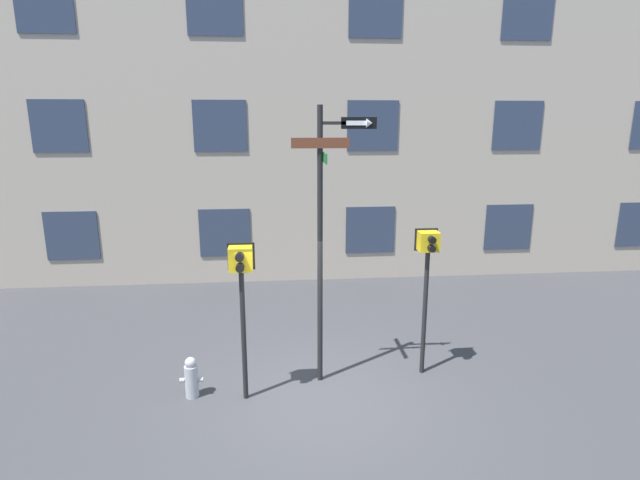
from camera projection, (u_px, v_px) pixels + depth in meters
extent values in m
plane|color=#38383A|center=(318.00, 401.00, 8.05)|extent=(60.00, 60.00, 0.00)
cube|color=tan|center=(296.00, 12.00, 12.67)|extent=(24.00, 0.60, 14.15)
cube|color=#2D384C|center=(72.00, 236.00, 13.17)|extent=(1.37, 0.03, 1.31)
cube|color=#2D384C|center=(225.00, 233.00, 13.53)|extent=(1.37, 0.03, 1.31)
cube|color=#2D384C|center=(370.00, 230.00, 13.88)|extent=(1.37, 0.03, 1.31)
cube|color=#2D384C|center=(508.00, 227.00, 14.23)|extent=(1.37, 0.03, 1.31)
cube|color=#2D384C|center=(640.00, 224.00, 14.59)|extent=(1.37, 0.03, 1.31)
cube|color=#2D384C|center=(58.00, 126.00, 12.50)|extent=(1.37, 0.03, 1.31)
cube|color=#2D384C|center=(220.00, 126.00, 12.85)|extent=(1.37, 0.03, 1.31)
cube|color=#2D384C|center=(373.00, 126.00, 13.21)|extent=(1.37, 0.03, 1.31)
cube|color=#2D384C|center=(518.00, 126.00, 13.56)|extent=(1.37, 0.03, 1.31)
cube|color=#2D384C|center=(44.00, 4.00, 11.83)|extent=(1.37, 0.03, 1.31)
cube|color=#2D384C|center=(214.00, 7.00, 12.18)|extent=(1.37, 0.03, 1.31)
cube|color=#2D384C|center=(376.00, 11.00, 12.53)|extent=(1.37, 0.03, 1.31)
cube|color=#2D384C|center=(528.00, 13.00, 12.89)|extent=(1.37, 0.03, 1.31)
cylinder|color=black|center=(320.00, 251.00, 8.17)|extent=(0.09, 0.09, 4.64)
cube|color=black|center=(339.00, 123.00, 7.71)|extent=(0.61, 0.05, 0.05)
cube|color=brown|center=(320.00, 143.00, 7.70)|extent=(0.91, 0.02, 0.16)
cube|color=#196B2D|center=(324.00, 157.00, 7.81)|extent=(0.02, 0.87, 0.15)
cube|color=black|center=(359.00, 123.00, 7.72)|extent=(0.56, 0.02, 0.18)
cube|color=white|center=(357.00, 123.00, 7.71)|extent=(0.32, 0.01, 0.07)
cone|color=white|center=(369.00, 123.00, 7.72)|extent=(0.10, 0.14, 0.14)
cylinder|color=black|center=(244.00, 336.00, 7.89)|extent=(0.08, 0.08, 2.18)
cube|color=gold|center=(241.00, 259.00, 7.59)|extent=(0.36, 0.26, 0.37)
cube|color=black|center=(241.00, 256.00, 7.72)|extent=(0.42, 0.02, 0.43)
cylinder|color=black|center=(240.00, 257.00, 7.38)|extent=(0.13, 0.12, 0.13)
cylinder|color=black|center=(240.00, 268.00, 7.42)|extent=(0.13, 0.12, 0.13)
cylinder|color=silver|center=(240.00, 256.00, 7.44)|extent=(0.10, 0.01, 0.10)
cylinder|color=black|center=(425.00, 313.00, 8.70)|extent=(0.08, 0.08, 2.26)
cube|color=gold|center=(428.00, 241.00, 8.39)|extent=(0.34, 0.26, 0.33)
cube|color=black|center=(426.00, 239.00, 8.53)|extent=(0.40, 0.02, 0.39)
cylinder|color=black|center=(432.00, 240.00, 8.19)|extent=(0.11, 0.12, 0.11)
cylinder|color=black|center=(432.00, 248.00, 8.23)|extent=(0.11, 0.12, 0.11)
cylinder|color=orange|center=(431.00, 239.00, 8.25)|extent=(0.09, 0.01, 0.09)
cylinder|color=#A5A5A8|center=(192.00, 381.00, 8.12)|extent=(0.22, 0.22, 0.54)
sphere|color=#A5A5A8|center=(190.00, 363.00, 8.04)|extent=(0.18, 0.18, 0.18)
cylinder|color=#A5A5A8|center=(182.00, 380.00, 8.10)|extent=(0.08, 0.08, 0.08)
cylinder|color=#A5A5A8|center=(201.00, 379.00, 8.13)|extent=(0.08, 0.08, 0.08)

